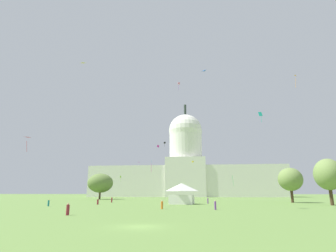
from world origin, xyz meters
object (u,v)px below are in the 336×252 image
at_px(person_purple_front_left, 208,201).
at_px(kite_cyan_low, 152,163).
at_px(event_tent, 182,193).
at_px(kite_gold_high, 82,64).
at_px(person_teal_edge_east, 49,203).
at_px(kite_pink_high, 179,83).
at_px(kite_green_low, 233,178).
at_px(person_maroon_near_tree_west, 68,210).
at_px(kite_yellow_mid, 193,162).
at_px(person_maroon_mid_left, 112,200).
at_px(kite_blue_high, 205,72).
at_px(kite_red_low, 27,139).
at_px(tree_east_mid, 328,174).
at_px(tree_east_near, 290,179).
at_px(person_maroon_near_tree_east, 98,202).
at_px(capitol_building, 186,171).
at_px(person_purple_back_left, 215,205).
at_px(kite_black_mid, 165,143).
at_px(kite_orange_high, 294,78).
at_px(kite_lime_low, 121,177).
at_px(kite_magenta_mid, 158,146).
at_px(tree_west_mid, 100,183).
at_px(kite_violet_mid, 140,163).
at_px(person_orange_aisle_center, 162,205).
at_px(kite_turquoise_mid, 260,115).

distance_m(person_purple_front_left, kite_cyan_low, 21.72).
height_order(event_tent, kite_gold_high, kite_gold_high).
distance_m(person_teal_edge_east, kite_pink_high, 74.65).
distance_m(event_tent, kite_green_low, 24.22).
xyz_separation_m(person_maroon_near_tree_west, kite_yellow_mid, (16.23, 113.17, 18.84)).
bearing_deg(event_tent, person_maroon_mid_left, 163.52).
bearing_deg(event_tent, kite_blue_high, 67.01).
bearing_deg(kite_red_low, kite_green_low, 157.21).
distance_m(tree_east_mid, tree_east_near, 17.62).
height_order(person_maroon_near_tree_east, kite_green_low, kite_green_low).
height_order(event_tent, person_maroon_mid_left, event_tent).
distance_m(capitol_building, kite_gold_high, 112.33).
relative_size(person_teal_edge_east, person_maroon_near_tree_east, 1.05).
xyz_separation_m(tree_east_near, person_purple_front_left, (-26.48, -9.31, -6.38)).
relative_size(person_purple_back_left, kite_blue_high, 0.99).
bearing_deg(kite_black_mid, kite_gold_high, 13.92).
xyz_separation_m(person_purple_back_left, kite_yellow_mid, (-5.67, 98.58, 18.80)).
distance_m(kite_yellow_mid, kite_orange_high, 75.73).
height_order(person_maroon_mid_left, kite_lime_low, kite_lime_low).
height_order(person_teal_edge_east, kite_magenta_mid, kite_magenta_mid).
distance_m(event_tent, person_purple_back_left, 25.15).
bearing_deg(person_maroon_near_tree_west, kite_magenta_mid, -134.26).
bearing_deg(person_maroon_near_tree_east, person_purple_front_left, 33.42).
distance_m(capitol_building, tree_west_mid, 77.68).
bearing_deg(person_maroon_near_tree_east, kite_violet_mid, 110.62).
distance_m(kite_violet_mid, kite_blue_high, 87.92).
bearing_deg(kite_orange_high, tree_west_mid, -87.35).
relative_size(kite_black_mid, kite_blue_high, 1.57).
distance_m(tree_east_near, person_maroon_near_tree_east, 59.31).
relative_size(person_maroon_near_tree_east, kite_violet_mid, 0.36).
bearing_deg(kite_blue_high, capitol_building, -46.40).
relative_size(kite_pink_high, kite_lime_low, 1.28).
bearing_deg(kite_pink_high, kite_magenta_mid, 119.33).
relative_size(person_orange_aisle_center, kite_lime_low, 0.54).
xyz_separation_m(person_purple_back_left, kite_violet_mid, (-38.80, 113.31, 20.04)).
distance_m(person_orange_aisle_center, kite_orange_high, 65.71).
bearing_deg(kite_lime_low, event_tent, -74.17).
height_order(person_maroon_mid_left, kite_turquoise_mid, kite_turquoise_mid).
distance_m(person_orange_aisle_center, kite_red_low, 44.03).
relative_size(kite_pink_high, kite_blue_high, 2.23).
relative_size(person_purple_back_left, kite_pink_high, 0.44).
bearing_deg(event_tent, person_purple_back_left, -66.45).
bearing_deg(kite_red_low, kite_turquoise_mid, 123.54).
height_order(kite_yellow_mid, kite_green_low, kite_yellow_mid).
height_order(tree_east_near, kite_red_low, kite_red_low).
bearing_deg(kite_turquoise_mid, kite_lime_low, 150.50).
bearing_deg(person_orange_aisle_center, kite_cyan_low, 62.97).
distance_m(tree_west_mid, kite_blue_high, 69.19).
relative_size(tree_west_mid, kite_yellow_mid, 13.49).
height_order(person_orange_aisle_center, kite_green_low, kite_green_low).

